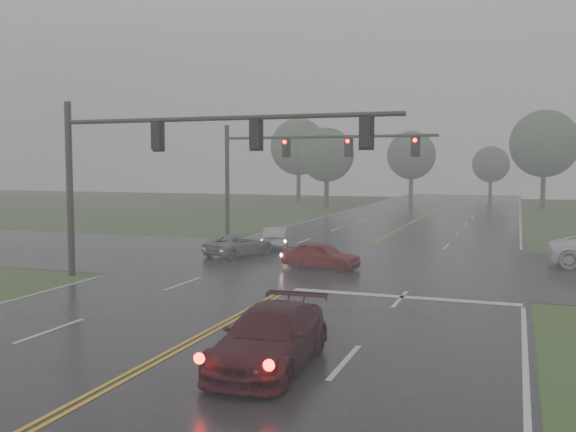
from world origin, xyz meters
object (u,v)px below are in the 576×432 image
at_px(sedan_maroon, 270,367).
at_px(signal_gantry_near, 161,153).
at_px(sedan_silver, 276,248).
at_px(car_grey, 240,256).
at_px(signal_gantry_far, 288,158).
at_px(sedan_red, 321,269).

height_order(sedan_maroon, signal_gantry_near, signal_gantry_near).
distance_m(sedan_maroon, signal_gantry_near, 13.56).
bearing_deg(sedan_silver, signal_gantry_near, 72.05).
height_order(car_grey, signal_gantry_near, signal_gantry_near).
height_order(sedan_maroon, car_grey, sedan_maroon).
relative_size(sedan_maroon, signal_gantry_far, 0.35).
relative_size(car_grey, signal_gantry_near, 0.28).
bearing_deg(signal_gantry_near, signal_gantry_far, 90.79).
xyz_separation_m(sedan_red, car_grey, (-5.42, 2.66, 0.00)).
height_order(signal_gantry_near, signal_gantry_far, signal_gantry_near).
height_order(sedan_silver, signal_gantry_near, signal_gantry_near).
bearing_deg(car_grey, signal_gantry_near, 110.13).
bearing_deg(sedan_red, sedan_silver, 42.77).
bearing_deg(signal_gantry_far, car_grey, -89.21).
bearing_deg(sedan_red, signal_gantry_near, 142.52).
relative_size(sedan_maroon, car_grey, 1.18).
xyz_separation_m(sedan_maroon, car_grey, (-8.52, 17.29, 0.00)).
xyz_separation_m(sedan_silver, signal_gantry_far, (-0.79, 4.37, 5.38)).
bearing_deg(signal_gantry_near, sedan_maroon, -47.39).
bearing_deg(sedan_silver, car_grey, 64.65).
bearing_deg(sedan_maroon, car_grey, 113.72).
distance_m(car_grey, signal_gantry_far, 9.79).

